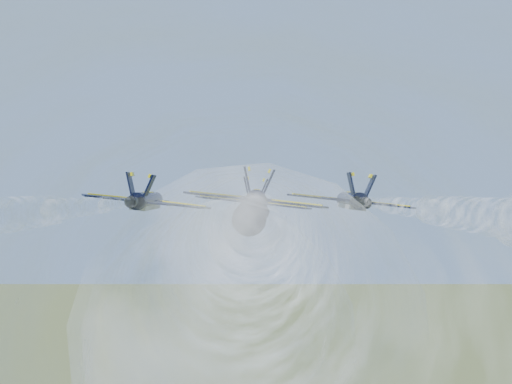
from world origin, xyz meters
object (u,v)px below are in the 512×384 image
(jet_lead, at_px, (253,202))
(jet_left, at_px, (147,201))
(jet_right, at_px, (351,201))
(jet_slot, at_px, (256,199))

(jet_lead, bearing_deg, jet_left, -141.14)
(jet_right, xyz_separation_m, jet_slot, (-7.63, -12.53, 0.00))
(jet_lead, distance_m, jet_right, 14.72)
(jet_lead, relative_size, jet_left, 1.00)
(jet_right, bearing_deg, jet_slot, -137.60)
(jet_lead, bearing_deg, jet_slot, -89.09)
(jet_lead, relative_size, jet_slot, 1.00)
(jet_lead, height_order, jet_slot, same)
(jet_lead, bearing_deg, jet_right, -40.79)
(jet_right, distance_m, jet_slot, 14.67)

